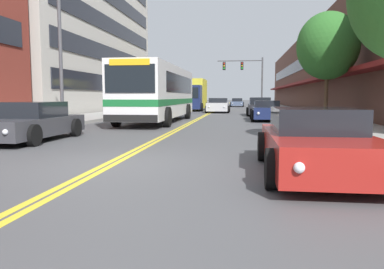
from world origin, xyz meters
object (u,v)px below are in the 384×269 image
at_px(car_silver_moving_second, 218,106).
at_px(fire_hydrant, 308,117).
at_px(city_bus, 159,91).
at_px(car_white_parked_left_far, 166,106).
at_px(car_dark_grey_parked_left_near, 30,123).
at_px(street_tree_right_mid, 328,46).
at_px(street_lamp_left_near, 65,10).
at_px(car_slate_blue_moving_lead, 237,103).
at_px(traffic_signal_mast, 246,73).
at_px(car_red_parked_right_foreground, 315,143).
at_px(car_charcoal_parked_right_far, 260,107).
at_px(car_navy_parked_right_mid, 266,111).
at_px(box_truck, 194,95).

bearing_deg(car_silver_moving_second, fire_hydrant, -73.28).
bearing_deg(city_bus, car_white_parked_left_far, 99.89).
xyz_separation_m(car_dark_grey_parked_left_near, street_tree_right_mid, (11.78, 9.52, 3.62)).
relative_size(street_lamp_left_near, fire_hydrant, 11.62).
xyz_separation_m(car_slate_blue_moving_lead, traffic_signal_mast, (1.17, -11.97, 3.67)).
height_order(car_dark_grey_parked_left_near, car_white_parked_left_far, car_dark_grey_parked_left_near).
relative_size(car_red_parked_right_foreground, car_charcoal_parked_right_far, 0.94).
relative_size(city_bus, car_white_parked_left_far, 2.65).
relative_size(car_dark_grey_parked_left_near, street_lamp_left_near, 0.52).
bearing_deg(car_slate_blue_moving_lead, street_tree_right_mid, -81.43).
relative_size(car_navy_parked_right_mid, fire_hydrant, 6.02).
relative_size(city_bus, car_red_parked_right_foreground, 2.51).
distance_m(car_silver_moving_second, fire_hydrant, 18.32).
bearing_deg(car_navy_parked_right_mid, car_dark_grey_parked_left_near, -126.07).
xyz_separation_m(car_dark_grey_parked_left_near, car_navy_parked_right_mid, (8.73, 11.99, -0.01)).
xyz_separation_m(box_truck, street_tree_right_mid, (9.79, -18.81, 2.53)).
height_order(city_bus, traffic_signal_mast, traffic_signal_mast).
bearing_deg(street_tree_right_mid, box_truck, 117.48).
bearing_deg(car_navy_parked_right_mid, street_tree_right_mid, -38.99).
relative_size(car_red_parked_right_foreground, car_slate_blue_moving_lead, 0.94).
bearing_deg(street_tree_right_mid, car_white_parked_left_far, 130.76).
relative_size(car_dark_grey_parked_left_near, car_white_parked_left_far, 1.10).
bearing_deg(street_lamp_left_near, car_charcoal_parked_right_far, 56.12).
distance_m(city_bus, car_silver_moving_second, 13.68).
relative_size(city_bus, fire_hydrant, 14.59).
height_order(car_white_parked_left_far, fire_hydrant, car_white_parked_left_far).
bearing_deg(car_white_parked_left_far, car_red_parked_right_foreground, -72.63).
distance_m(car_charcoal_parked_right_far, car_silver_moving_second, 6.26).
distance_m(street_lamp_left_near, fire_hydrant, 12.07).
xyz_separation_m(car_navy_parked_right_mid, fire_hydrant, (1.51, -6.16, -0.03)).
relative_size(car_dark_grey_parked_left_near, car_navy_parked_right_mid, 1.00).
height_order(box_truck, fire_hydrant, box_truck).
bearing_deg(car_navy_parked_right_mid, box_truck, 112.40).
height_order(traffic_signal_mast, street_lamp_left_near, street_lamp_left_near).
relative_size(car_silver_moving_second, traffic_signal_mast, 0.71).
height_order(car_silver_moving_second, traffic_signal_mast, traffic_signal_mast).
xyz_separation_m(car_navy_parked_right_mid, car_slate_blue_moving_lead, (-2.24, 32.63, -0.01)).
bearing_deg(fire_hydrant, city_bus, 152.34).
height_order(city_bus, street_tree_right_mid, street_tree_right_mid).
bearing_deg(city_bus, car_silver_moving_second, 78.57).
relative_size(city_bus, traffic_signal_mast, 1.91).
bearing_deg(car_dark_grey_parked_left_near, car_charcoal_parked_right_far, 64.78).
xyz_separation_m(car_red_parked_right_foreground, box_truck, (-6.63, 32.78, 1.10)).
relative_size(car_navy_parked_right_mid, car_slate_blue_moving_lead, 0.98).
height_order(car_white_parked_left_far, street_lamp_left_near, street_lamp_left_near).
xyz_separation_m(car_white_parked_left_far, car_charcoal_parked_right_far, (8.64, -4.94, 0.08)).
relative_size(car_dark_grey_parked_left_near, car_charcoal_parked_right_far, 0.98).
height_order(car_white_parked_left_far, box_truck, box_truck).
bearing_deg(car_silver_moving_second, box_truck, 120.96).
bearing_deg(traffic_signal_mast, car_navy_parked_right_mid, -87.05).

